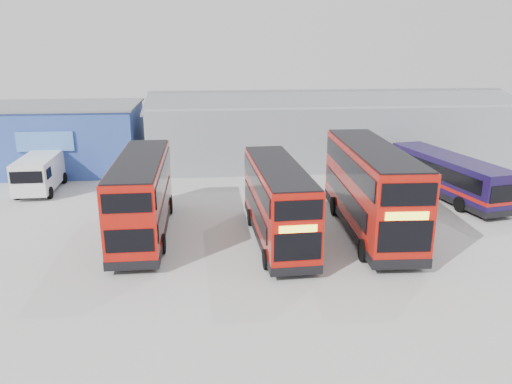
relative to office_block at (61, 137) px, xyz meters
name	(u,v)px	position (x,y,z in m)	size (l,w,h in m)	color
ground_plane	(263,251)	(14.00, -17.99, -2.58)	(120.00, 120.00, 0.00)	#9C9C97
office_block	(61,137)	(0.00, 0.00, 0.00)	(12.30, 8.32, 5.12)	navy
maintenance_shed	(328,128)	(22.00, 2.01, 0.02)	(30.50, 12.00, 5.89)	gray
double_decker_left	(142,198)	(8.03, -15.34, -0.50)	(2.56, 9.90, 4.17)	#A51109
double_decker_centre	(278,204)	(14.90, -16.76, -0.59)	(2.67, 9.52, 3.99)	#A51109
double_decker_right	(370,190)	(19.93, -15.97, -0.28)	(3.16, 11.05, 4.63)	#A51109
single_decker_blue	(448,177)	(26.98, -10.44, -1.22)	(4.12, 10.30, 2.73)	#110C37
panel_van	(40,172)	(0.11, -6.35, -1.25)	(2.43, 5.51, 2.39)	silver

